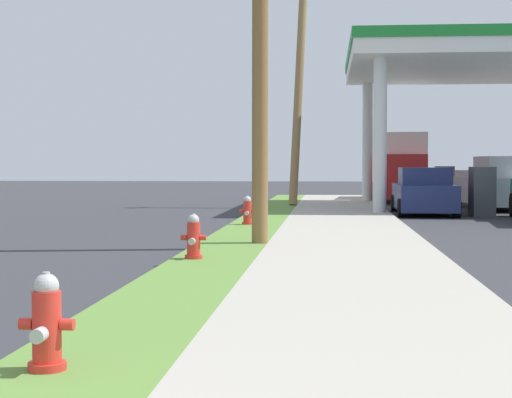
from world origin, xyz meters
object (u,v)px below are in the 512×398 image
truck_red_on_apron (405,169)px  fire_hydrant_nearest (47,327)px  car_tan_by_far_pump (493,188)px  fire_hydrant_second (193,239)px  utility_pole_midground (260,21)px  truck_silver_at_far_bay (499,185)px  utility_pole_background (299,82)px  car_navy_by_near_pump (424,193)px  fire_hydrant_third (247,212)px

truck_red_on_apron → fire_hydrant_nearest: bearing=-99.8°
fire_hydrant_nearest → car_tan_by_far_pump: 30.36m
fire_hydrant_second → utility_pole_midground: size_ratio=0.09×
fire_hydrant_nearest → truck_silver_at_far_bay: size_ratio=0.13×
utility_pole_background → car_navy_by_near_pump: (4.33, -4.10, -4.15)m
fire_hydrant_third → utility_pole_midground: size_ratio=0.09×
fire_hydrant_third → car_navy_by_near_pump: size_ratio=0.16×
fire_hydrant_nearest → utility_pole_background: size_ratio=0.08×
fire_hydrant_second → utility_pole_midground: (0.87, 2.88, 4.05)m
fire_hydrant_nearest → utility_pole_background: (0.97, 26.12, 4.42)m
car_navy_by_near_pump → truck_red_on_apron: size_ratio=0.69×
fire_hydrant_third → truck_silver_at_far_bay: 13.12m
utility_pole_midground → utility_pole_background: (0.20, 15.80, 0.37)m
truck_red_on_apron → truck_silver_at_far_bay: 7.41m
truck_red_on_apron → truck_silver_at_far_bay: truck_red_on_apron is taller
fire_hydrant_third → truck_red_on_apron: size_ratio=0.11×
car_navy_by_near_pump → utility_pole_background: bearing=136.5°
truck_silver_at_far_bay → car_tan_by_far_pump: bearing=81.9°
utility_pole_midground → truck_silver_at_far_bay: size_ratio=1.54×
car_navy_by_near_pump → car_tan_by_far_pump: bearing=62.5°
fire_hydrant_nearest → fire_hydrant_third: size_ratio=1.00×
car_navy_by_near_pump → truck_silver_at_far_bay: bearing=47.1°
fire_hydrant_second → truck_red_on_apron: bearing=77.1°
utility_pole_midground → car_tan_by_far_pump: (8.17, 18.69, -3.78)m
fire_hydrant_second → car_tan_by_far_pump: 23.39m
utility_pole_background → truck_red_on_apron: (4.62, 6.08, -3.38)m
fire_hydrant_nearest → truck_red_on_apron: truck_red_on_apron is taller
fire_hydrant_nearest → car_tan_by_far_pump: car_tan_by_far_pump is taller
utility_pole_midground → car_navy_by_near_pump: (4.53, 11.69, -3.78)m
fire_hydrant_second → car_tan_by_far_pump: size_ratio=0.16×
utility_pole_midground → truck_silver_at_far_bay: 17.26m
fire_hydrant_third → car_tan_by_far_pump: size_ratio=0.16×
fire_hydrant_nearest → utility_pole_background: utility_pole_background is taller
car_navy_by_near_pump → car_tan_by_far_pump: same height
car_navy_by_near_pump → truck_silver_at_far_bay: size_ratio=0.81×
fire_hydrant_third → car_navy_by_near_pump: bearing=51.8°
fire_hydrant_second → truck_silver_at_far_bay: (8.52, 17.93, 0.47)m
truck_silver_at_far_bay → fire_hydrant_nearest: bearing=-108.4°
utility_pole_midground → fire_hydrant_third: bearing=98.5°
utility_pole_midground → utility_pole_background: size_ratio=0.92×
fire_hydrant_third → fire_hydrant_second: bearing=-90.9°
fire_hydrant_third → truck_silver_at_far_bay: size_ratio=0.13×
fire_hydrant_nearest → fire_hydrant_second: bearing=90.8°
car_navy_by_near_pump → utility_pole_midground: bearing=-111.2°
utility_pole_midground → truck_silver_at_far_bay: utility_pole_midground is taller
truck_red_on_apron → car_tan_by_far_pump: bearing=-43.5°
fire_hydrant_second → truck_red_on_apron: (5.69, 24.75, 1.04)m
fire_hydrant_third → truck_red_on_apron: truck_red_on_apron is taller
fire_hydrant_third → truck_red_on_apron: (5.56, 16.89, 1.04)m
fire_hydrant_second → fire_hydrant_third: 7.86m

